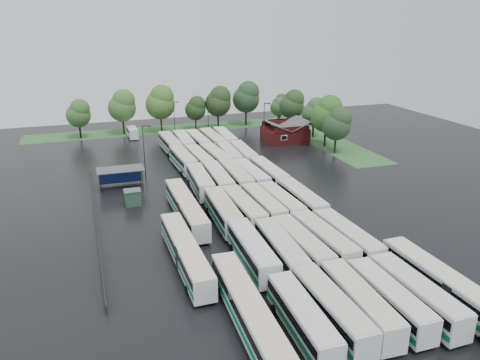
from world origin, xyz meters
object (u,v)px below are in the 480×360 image
object	(u,v)px
brick_building	(285,134)
artic_bus_east	(449,290)
artic_bus_west_a	(248,311)
minibus	(132,132)

from	to	relation	value
brick_building	artic_bus_east	world-z (taller)	brick_building
artic_bus_west_a	minibus	bearing A→B (deg)	93.22
artic_bus_west_a	minibus	world-z (taller)	artic_bus_west_a
artic_bus_west_a	artic_bus_east	xyz separation A→B (m)	(21.23, -3.34, 0.05)
artic_bus_east	brick_building	bearing A→B (deg)	79.28
artic_bus_west_a	minibus	size ratio (longest dim) A/B	3.17
minibus	artic_bus_east	bearing A→B (deg)	-76.40
artic_bus_east	minibus	xyz separation A→B (m)	(-23.31, 84.76, -0.56)
brick_building	artic_bus_east	size ratio (longest dim) A/B	0.52
artic_bus_west_a	minibus	xyz separation A→B (m)	(-2.08, 81.42, -0.51)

